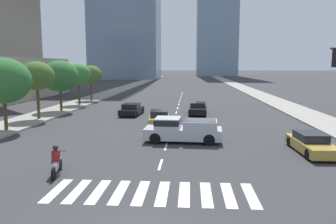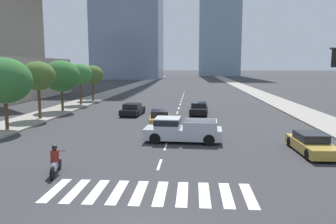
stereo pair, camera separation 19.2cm
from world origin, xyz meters
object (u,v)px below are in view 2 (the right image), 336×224
street_tree_third (61,76)px  street_tree_fourth (80,74)px  street_tree_fifth (92,75)px  pickup_truck (179,130)px  sedan_gold_0 (160,118)px  sedan_black_1 (133,110)px  street_tree_second (38,76)px  sedan_gold_2 (311,144)px  sedan_black_3 (199,109)px  motorcycle_third (56,163)px  street_tree_nearest (4,81)px

street_tree_third → street_tree_fourth: 6.26m
street_tree_third → street_tree_fifth: bearing=90.0°
pickup_truck → sedan_gold_0: (-2.04, 6.79, -0.22)m
sedan_gold_0 → street_tree_third: size_ratio=0.84×
sedan_black_1 → street_tree_second: (-8.46, -3.77, 3.69)m
sedan_gold_2 → sedan_black_3: sedan_black_3 is taller
pickup_truck → street_tree_fourth: (-13.96, 20.35, 3.34)m
pickup_truck → sedan_black_3: (1.60, 13.45, -0.22)m
sedan_gold_0 → street_tree_second: size_ratio=0.87×
street_tree_second → street_tree_fifth: bearing=90.0°
sedan_gold_2 → street_tree_fifth: 35.96m
sedan_black_3 → sedan_black_1: bearing=-76.4°
sedan_black_3 → street_tree_third: bearing=-88.8°
street_tree_third → motorcycle_third: bearing=-69.0°
sedan_black_1 → sedan_black_3: 7.21m
street_tree_fifth → street_tree_fourth: bearing=-90.0°
sedan_black_1 → street_tree_second: size_ratio=0.79×
sedan_black_1 → sedan_gold_0: bearing=-143.1°
street_tree_fourth → street_tree_second: bearing=-90.0°
street_tree_fifth → sedan_black_1: bearing=-58.1°
sedan_gold_2 → street_tree_third: bearing=-128.6°
street_tree_nearest → street_tree_third: bearing=90.0°
street_tree_nearest → street_tree_second: 5.79m
sedan_gold_0 → sedan_black_1: sedan_gold_0 is taller
sedan_black_3 → street_tree_third: (-15.56, 0.63, 3.49)m
sedan_black_1 → street_tree_fourth: size_ratio=0.81×
sedan_black_3 → street_tree_fifth: bearing=-124.9°
sedan_gold_2 → street_tree_fourth: street_tree_fourth is taller
sedan_gold_0 → street_tree_fourth: 18.40m
sedan_gold_2 → sedan_black_3: size_ratio=1.00×
street_tree_second → street_tree_fourth: street_tree_second is taller
street_tree_fourth → street_tree_nearest: bearing=-90.0°
motorcycle_third → sedan_gold_0: 14.74m
sedan_gold_2 → street_tree_second: (-22.05, 10.87, 3.70)m
sedan_black_3 → street_tree_nearest: street_tree_nearest is taller
sedan_gold_2 → street_tree_fourth: (-22.05, 22.80, 3.59)m
sedan_black_3 → sedan_gold_2: bearing=25.7°
street_tree_third → street_tree_fifth: size_ratio=1.11×
sedan_black_3 → street_tree_second: street_tree_second is taller
street_tree_second → street_tree_third: street_tree_third is taller
sedan_black_3 → street_tree_fourth: bearing=-110.4°
street_tree_nearest → street_tree_second: street_tree_nearest is taller
sedan_black_1 → street_tree_second: street_tree_second is taller
street_tree_nearest → street_tree_third: (0.00, 11.46, 0.01)m
pickup_truck → street_tree_fourth: street_tree_fourth is taller
pickup_truck → street_tree_fourth: size_ratio=1.00×
street_tree_second → street_tree_fourth: 11.93m
sedan_black_3 → street_tree_fifth: (-15.56, 12.31, 3.33)m
sedan_gold_0 → sedan_black_1: (-3.47, 5.39, -0.01)m
street_tree_fourth → pickup_truck: bearing=-55.5°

